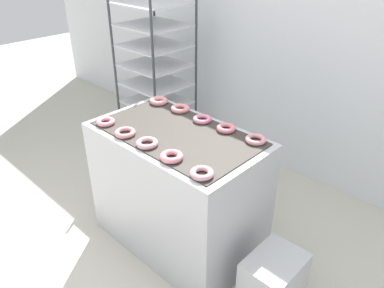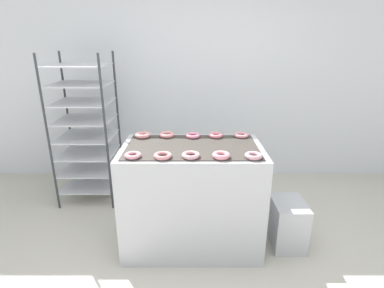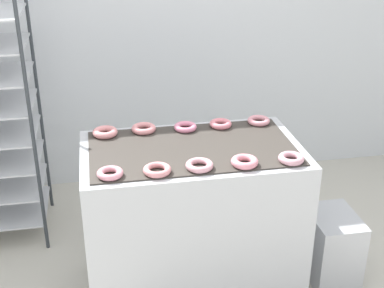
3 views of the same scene
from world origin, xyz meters
The scene contains 15 objects.
ground_plane centered at (0.00, 0.00, 0.00)m, with size 14.00×14.00×0.00m, color beige.
wall_back centered at (0.00, 2.12, 1.40)m, with size 8.00×0.05×2.80m.
fryer_machine centered at (0.00, 0.61, 0.48)m, with size 1.20×0.72×0.95m.
baking_rack_cart centered at (-1.20, 1.48, 0.86)m, with size 0.63×0.59×1.69m.
glaze_bin centered at (0.87, 0.57, 0.22)m, with size 0.28×0.38×0.44m.
donut_near_leftmost centered at (-0.45, 0.36, 0.97)m, with size 0.13×0.13×0.03m, color pink.
donut_near_left centered at (-0.22, 0.35, 0.97)m, with size 0.14×0.14×0.03m, color #D58487.
donut_near_center centered at (-0.01, 0.36, 0.97)m, with size 0.14×0.14×0.03m, color #D5959F.
donut_near_right centered at (0.22, 0.35, 0.97)m, with size 0.14×0.14×0.04m, color pink.
donut_near_rightmost centered at (0.47, 0.35, 0.97)m, with size 0.13×0.13×0.03m, color #D094A0.
donut_far_leftmost centered at (-0.46, 0.86, 0.97)m, with size 0.14×0.14×0.04m, color pink.
donut_far_left centered at (-0.24, 0.88, 0.97)m, with size 0.14×0.14×0.04m, color pink.
donut_far_center centered at (0.01, 0.86, 0.97)m, with size 0.13×0.13×0.03m, color pink.
donut_far_right centered at (0.22, 0.86, 0.97)m, with size 0.13×0.13×0.03m, color pink.
donut_far_rightmost centered at (0.46, 0.87, 0.97)m, with size 0.13×0.13×0.03m, color pink.
Camera 1 is at (1.61, -0.93, 2.12)m, focal length 35.00 mm.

